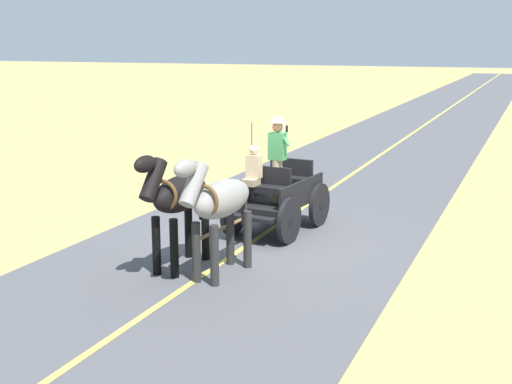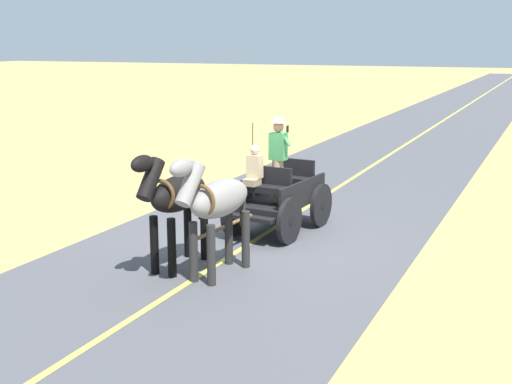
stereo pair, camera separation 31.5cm
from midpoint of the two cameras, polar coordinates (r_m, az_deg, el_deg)
The scene contains 6 objects.
ground_plane at distance 14.26m, azimuth 1.08°, elevation -3.78°, with size 200.00×200.00×0.00m, color tan.
road_surface at distance 14.26m, azimuth 1.08°, elevation -3.76°, with size 6.51×160.00×0.01m, color #4C4C51.
road_centre_stripe at distance 14.26m, azimuth 1.08°, elevation -3.74°, with size 0.12×160.00×0.00m, color #DBCC4C.
horse_drawn_carriage at distance 14.46m, azimuth 2.42°, elevation -0.22°, with size 1.64×4.52×2.50m.
horse_near_side at distance 11.57m, azimuth -2.59°, elevation -0.88°, with size 0.74×2.14×2.21m.
horse_off_side at distance 12.04m, azimuth -6.04°, elevation -0.40°, with size 0.63×2.13×2.21m.
Camera 2 is at (-5.52, 12.53, 4.01)m, focal length 47.55 mm.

